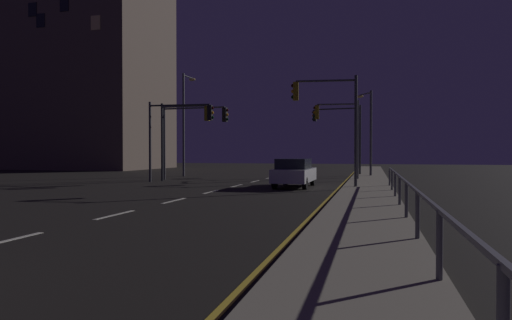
{
  "coord_description": "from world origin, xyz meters",
  "views": [
    {
      "loc": [
        7.51,
        -2.38,
        1.87
      ],
      "look_at": [
        -0.8,
        28.25,
        1.37
      ],
      "focal_mm": 30.15,
      "sensor_mm": 36.0,
      "label": 1
    }
  ],
  "objects_px": {
    "traffic_light_mid_right": "(338,124)",
    "traffic_light_mid_left": "(329,109)",
    "traffic_light_near_left": "(339,126)",
    "street_lamp_corner": "(185,116)",
    "car": "(294,172)",
    "traffic_light_overhead_east": "(178,125)",
    "building_distant": "(63,58)",
    "traffic_light_near_right": "(183,126)",
    "traffic_light_far_center": "(192,126)",
    "street_lamp_far_end": "(369,124)"
  },
  "relations": [
    {
      "from": "street_lamp_corner",
      "to": "traffic_light_overhead_east",
      "type": "bearing_deg",
      "value": -69.11
    },
    {
      "from": "traffic_light_near_right",
      "to": "traffic_light_overhead_east",
      "type": "relative_size",
      "value": 1.0
    },
    {
      "from": "traffic_light_near_left",
      "to": "building_distant",
      "type": "height_order",
      "value": "building_distant"
    },
    {
      "from": "traffic_light_near_left",
      "to": "traffic_light_overhead_east",
      "type": "xyz_separation_m",
      "value": [
        -9.39,
        -11.41,
        -0.47
      ]
    },
    {
      "from": "building_distant",
      "to": "traffic_light_near_right",
      "type": "bearing_deg",
      "value": -37.35
    },
    {
      "from": "traffic_light_near_left",
      "to": "street_lamp_far_end",
      "type": "height_order",
      "value": "street_lamp_far_end"
    },
    {
      "from": "traffic_light_mid_right",
      "to": "traffic_light_mid_left",
      "type": "height_order",
      "value": "traffic_light_mid_left"
    },
    {
      "from": "car",
      "to": "traffic_light_near_right",
      "type": "relative_size",
      "value": 0.84
    },
    {
      "from": "street_lamp_corner",
      "to": "car",
      "type": "bearing_deg",
      "value": -39.75
    },
    {
      "from": "traffic_light_mid_left",
      "to": "street_lamp_corner",
      "type": "distance_m",
      "value": 15.62
    },
    {
      "from": "traffic_light_near_left",
      "to": "street_lamp_corner",
      "type": "distance_m",
      "value": 12.87
    },
    {
      "from": "traffic_light_mid_right",
      "to": "traffic_light_far_center",
      "type": "distance_m",
      "value": 10.03
    },
    {
      "from": "traffic_light_near_left",
      "to": "street_lamp_far_end",
      "type": "bearing_deg",
      "value": -38.4
    },
    {
      "from": "traffic_light_near_right",
      "to": "street_lamp_far_end",
      "type": "distance_m",
      "value": 14.64
    },
    {
      "from": "traffic_light_mid_right",
      "to": "traffic_light_far_center",
      "type": "xyz_separation_m",
      "value": [
        -9.77,
        -2.25,
        -0.1
      ]
    },
    {
      "from": "street_lamp_corner",
      "to": "building_distant",
      "type": "relative_size",
      "value": 0.3
    },
    {
      "from": "traffic_light_near_right",
      "to": "building_distant",
      "type": "distance_m",
      "value": 33.27
    },
    {
      "from": "traffic_light_near_left",
      "to": "street_lamp_corner",
      "type": "height_order",
      "value": "street_lamp_corner"
    },
    {
      "from": "street_lamp_corner",
      "to": "building_distant",
      "type": "bearing_deg",
      "value": 149.33
    },
    {
      "from": "building_distant",
      "to": "traffic_light_overhead_east",
      "type": "bearing_deg",
      "value": -38.62
    },
    {
      "from": "traffic_light_near_right",
      "to": "traffic_light_near_left",
      "type": "height_order",
      "value": "traffic_light_near_left"
    },
    {
      "from": "car",
      "to": "traffic_light_overhead_east",
      "type": "xyz_separation_m",
      "value": [
        -7.95,
        2.02,
        2.88
      ]
    },
    {
      "from": "traffic_light_mid_right",
      "to": "traffic_light_near_right",
      "type": "height_order",
      "value": "traffic_light_mid_right"
    },
    {
      "from": "traffic_light_mid_right",
      "to": "street_lamp_far_end",
      "type": "bearing_deg",
      "value": 69.53
    },
    {
      "from": "traffic_light_near_left",
      "to": "street_lamp_corner",
      "type": "bearing_deg",
      "value": -158.63
    },
    {
      "from": "traffic_light_far_center",
      "to": "building_distant",
      "type": "relative_size",
      "value": 0.19
    },
    {
      "from": "car",
      "to": "street_lamp_far_end",
      "type": "relative_size",
      "value": 0.67
    },
    {
      "from": "traffic_light_far_center",
      "to": "traffic_light_near_left",
      "type": "distance_m",
      "value": 13.2
    },
    {
      "from": "traffic_light_near_right",
      "to": "traffic_light_overhead_east",
      "type": "height_order",
      "value": "traffic_light_near_right"
    },
    {
      "from": "car",
      "to": "traffic_light_near_left",
      "type": "height_order",
      "value": "traffic_light_near_left"
    },
    {
      "from": "traffic_light_mid_left",
      "to": "building_distant",
      "type": "height_order",
      "value": "building_distant"
    },
    {
      "from": "car",
      "to": "traffic_light_near_right",
      "type": "height_order",
      "value": "traffic_light_near_right"
    },
    {
      "from": "traffic_light_mid_right",
      "to": "traffic_light_near_left",
      "type": "distance_m",
      "value": 7.11
    },
    {
      "from": "street_lamp_corner",
      "to": "building_distant",
      "type": "height_order",
      "value": "building_distant"
    },
    {
      "from": "traffic_light_mid_right",
      "to": "traffic_light_mid_left",
      "type": "bearing_deg",
      "value": -89.85
    },
    {
      "from": "traffic_light_mid_right",
      "to": "building_distant",
      "type": "relative_size",
      "value": 0.19
    },
    {
      "from": "traffic_light_far_center",
      "to": "street_lamp_corner",
      "type": "xyz_separation_m",
      "value": [
        -2.65,
        4.66,
        1.16
      ]
    },
    {
      "from": "traffic_light_mid_left",
      "to": "traffic_light_near_left",
      "type": "bearing_deg",
      "value": 91.97
    },
    {
      "from": "car",
      "to": "traffic_light_near_left",
      "type": "xyz_separation_m",
      "value": [
        1.44,
        13.43,
        3.35
      ]
    },
    {
      "from": "traffic_light_mid_right",
      "to": "street_lamp_corner",
      "type": "distance_m",
      "value": 12.7
    },
    {
      "from": "car",
      "to": "building_distant",
      "type": "height_order",
      "value": "building_distant"
    },
    {
      "from": "traffic_light_near_left",
      "to": "building_distant",
      "type": "bearing_deg",
      "value": 165.76
    },
    {
      "from": "car",
      "to": "traffic_light_near_right",
      "type": "bearing_deg",
      "value": 159.6
    },
    {
      "from": "traffic_light_mid_right",
      "to": "car",
      "type": "bearing_deg",
      "value": -106.74
    },
    {
      "from": "traffic_light_overhead_east",
      "to": "street_lamp_far_end",
      "type": "distance_m",
      "value": 15.16
    },
    {
      "from": "traffic_light_mid_right",
      "to": "traffic_light_near_left",
      "type": "height_order",
      "value": "traffic_light_near_left"
    },
    {
      "from": "traffic_light_overhead_east",
      "to": "traffic_light_near_left",
      "type": "bearing_deg",
      "value": 50.53
    },
    {
      "from": "traffic_light_overhead_east",
      "to": "building_distant",
      "type": "bearing_deg",
      "value": 141.38
    },
    {
      "from": "traffic_light_far_center",
      "to": "traffic_light_overhead_east",
      "type": "height_order",
      "value": "traffic_light_far_center"
    },
    {
      "from": "traffic_light_mid_right",
      "to": "traffic_light_near_right",
      "type": "relative_size",
      "value": 1.01
    }
  ]
}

